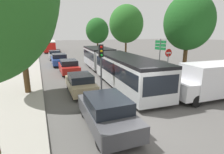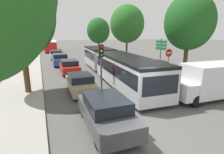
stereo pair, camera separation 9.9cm
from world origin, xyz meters
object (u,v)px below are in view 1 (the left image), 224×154
(tree_right_mid, at_px, (126,25))
(direction_sign_post, at_px, (160,49))
(queued_car_graphite, at_px, (107,112))
(tree_right_near, at_px, (187,24))
(white_van, at_px, (211,80))
(tree_left_mid, at_px, (20,17))
(queued_car_tan, at_px, (80,83))
(city_bus_rear, at_px, (50,45))
(no_entry_sign, at_px, (168,59))
(queued_car_blue, at_px, (59,59))
(articulated_bus, at_px, (112,63))
(queued_car_silver, at_px, (55,55))
(traffic_light, at_px, (101,57))
(queued_car_red, at_px, (69,67))
(tree_right_far, at_px, (97,31))

(tree_right_mid, bearing_deg, direction_sign_post, -94.60)
(queued_car_graphite, distance_m, tree_right_near, 11.36)
(white_van, distance_m, tree_left_mid, 12.90)
(queued_car_tan, height_order, tree_left_mid, tree_left_mid)
(city_bus_rear, relative_size, no_entry_sign, 4.01)
(queued_car_blue, bearing_deg, tree_right_near, -140.60)
(articulated_bus, bearing_deg, no_entry_sign, 60.03)
(articulated_bus, height_order, tree_left_mid, tree_left_mid)
(queued_car_blue, distance_m, queued_car_silver, 6.04)
(tree_left_mid, bearing_deg, traffic_light, -14.92)
(tree_left_mid, bearing_deg, queued_car_graphite, -61.69)
(city_bus_rear, bearing_deg, queued_car_tan, -176.38)
(queued_car_red, distance_m, white_van, 13.17)
(tree_right_far, bearing_deg, traffic_light, -107.73)
(traffic_light, xyz_separation_m, tree_right_mid, (8.36, 12.51, 2.84))
(queued_car_silver, xyz_separation_m, traffic_light, (1.67, -18.15, 1.78))
(queued_car_red, relative_size, white_van, 0.83)
(queued_car_red, distance_m, tree_left_mid, 7.90)
(white_van, xyz_separation_m, traffic_light, (-6.00, 4.25, 1.26))
(white_van, relative_size, tree_right_mid, 0.62)
(queued_car_silver, bearing_deg, tree_right_mid, -117.66)
(articulated_bus, xyz_separation_m, traffic_light, (-2.29, -3.49, 1.08))
(white_van, bearing_deg, articulated_bus, -60.44)
(articulated_bus, height_order, queued_car_silver, articulated_bus)
(queued_car_tan, distance_m, tree_right_far, 26.25)
(queued_car_blue, relative_size, tree_right_near, 0.60)
(queued_car_tan, bearing_deg, traffic_light, -95.06)
(articulated_bus, height_order, queued_car_tan, articulated_bus)
(articulated_bus, distance_m, no_entry_sign, 5.18)
(queued_car_tan, distance_m, tree_right_near, 10.24)
(no_entry_sign, xyz_separation_m, direction_sign_post, (1.04, 2.52, 0.69))
(queued_car_silver, height_order, traffic_light, traffic_light)
(queued_car_blue, bearing_deg, tree_left_mid, 164.55)
(direction_sign_post, bearing_deg, queued_car_tan, 7.78)
(queued_car_graphite, height_order, traffic_light, traffic_light)
(queued_car_tan, distance_m, tree_right_mid, 16.47)
(city_bus_rear, xyz_separation_m, tree_right_near, (9.27, -32.17, 3.57))
(queued_car_red, bearing_deg, white_van, -144.76)
(queued_car_red, xyz_separation_m, no_entry_sign, (7.83, -6.12, 1.14))
(queued_car_graphite, distance_m, tree_left_mid, 8.47)
(queued_car_silver, relative_size, tree_right_far, 0.57)
(queued_car_tan, bearing_deg, queued_car_silver, 2.13)
(queued_car_silver, distance_m, white_van, 23.68)
(articulated_bus, xyz_separation_m, tree_right_near, (5.48, -3.54, 3.54))
(tree_right_near, bearing_deg, direction_sign_post, 93.17)
(tree_left_mid, bearing_deg, tree_right_far, 61.09)
(direction_sign_post, bearing_deg, tree_right_mid, -104.59)
(direction_sign_post, distance_m, tree_right_near, 3.96)
(tree_right_near, distance_m, tree_right_far, 24.47)
(tree_right_near, relative_size, tree_right_mid, 0.90)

